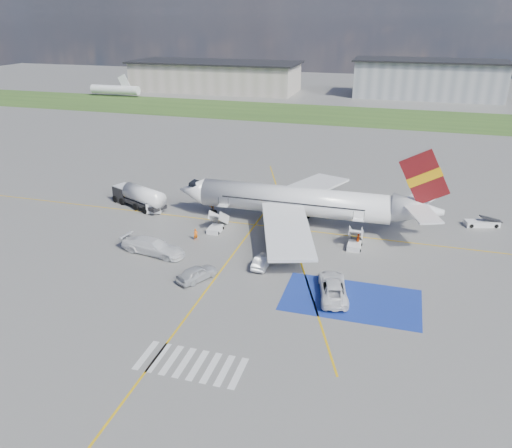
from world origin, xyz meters
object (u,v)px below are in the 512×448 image
(belt_loader, at_px, (482,223))
(car_silver_b, at_px, (262,261))
(fuel_tanker, at_px, (139,198))
(car_silver_a, at_px, (197,273))
(van_white_a, at_px, (333,285))
(gpu_cart, at_px, (154,208))
(van_white_b, at_px, (153,244))
(airliner, at_px, (305,202))

(belt_loader, distance_m, car_silver_b, 32.74)
(fuel_tanker, distance_m, car_silver_a, 24.91)
(van_white_a, bearing_deg, gpu_cart, -40.80)
(car_silver_a, relative_size, van_white_b, 0.76)
(belt_loader, relative_size, van_white_b, 0.79)
(airliner, xyz_separation_m, gpu_cart, (-21.89, -2.00, -2.61))
(gpu_cart, bearing_deg, car_silver_b, -44.71)
(car_silver_b, relative_size, van_white_b, 0.67)
(car_silver_b, bearing_deg, van_white_b, 3.57)
(airliner, height_order, van_white_a, airliner)
(airliner, height_order, car_silver_a, airliner)
(gpu_cart, bearing_deg, fuel_tanker, 137.78)
(car_silver_a, distance_m, van_white_a, 14.83)
(airliner, height_order, car_silver_b, airliner)
(fuel_tanker, height_order, van_white_a, fuel_tanker)
(belt_loader, bearing_deg, car_silver_a, -157.87)
(van_white_a, height_order, van_white_b, van_white_b)
(airliner, relative_size, belt_loader, 7.26)
(van_white_b, bearing_deg, car_silver_a, -111.32)
(gpu_cart, relative_size, car_silver_a, 0.48)
(fuel_tanker, relative_size, van_white_a, 1.73)
(airliner, distance_m, car_silver_b, 13.97)
(belt_loader, bearing_deg, van_white_a, -141.64)
(fuel_tanker, bearing_deg, van_white_b, -31.85)
(car_silver_a, xyz_separation_m, car_silver_b, (6.07, 5.00, -0.11))
(van_white_b, bearing_deg, belt_loader, -53.39)
(car_silver_b, relative_size, van_white_a, 0.73)
(car_silver_a, bearing_deg, belt_loader, -114.25)
(van_white_a, bearing_deg, airliner, -81.86)
(van_white_b, bearing_deg, van_white_a, -89.38)
(airliner, relative_size, gpu_cart, 15.73)
(van_white_b, bearing_deg, airliner, -39.44)
(fuel_tanker, height_order, car_silver_b, fuel_tanker)
(gpu_cart, xyz_separation_m, van_white_b, (5.93, -11.96, 0.47))
(van_white_a, bearing_deg, belt_loader, -138.09)
(belt_loader, xyz_separation_m, van_white_a, (-17.23, -23.88, 0.74))
(gpu_cart, height_order, belt_loader, gpu_cart)
(car_silver_a, distance_m, van_white_b, 8.93)
(fuel_tanker, height_order, car_silver_a, fuel_tanker)
(gpu_cart, relative_size, belt_loader, 0.46)
(airliner, bearing_deg, gpu_cart, -174.77)
(belt_loader, distance_m, van_white_a, 29.46)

